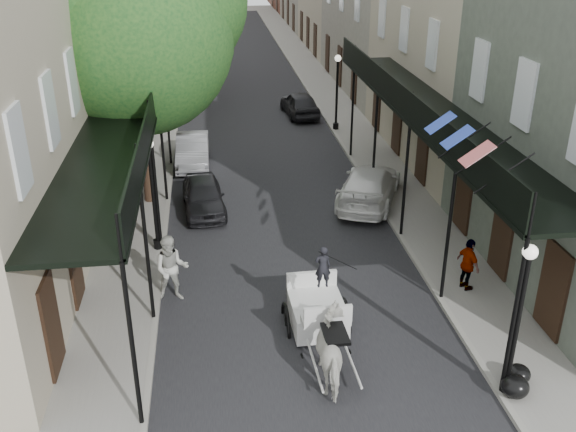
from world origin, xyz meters
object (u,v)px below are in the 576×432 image
object	(u,v)px
car_left_mid	(193,151)
car_right_far	(300,104)
car_right_near	(369,186)
car_left_near	(203,196)
lamppost_right_far	(337,91)
pedestrian_walking	(172,269)
pedestrian_sidewalk_left	(129,139)
lamppost_right_near	(518,319)
horse	(336,351)
tree_near	(146,26)
car_left_far	(196,67)
pedestrian_sidewalk_right	(468,265)
lamppost_left	(153,193)
carriage	(315,286)

from	to	relation	value
car_left_mid	car_right_far	xyz separation A→B (m)	(5.72, 7.01, 0.02)
car_right_near	car_left_near	bearing A→B (deg)	23.02
lamppost_right_far	pedestrian_walking	bearing A→B (deg)	-116.87
pedestrian_sidewalk_left	car_left_near	xyz separation A→B (m)	(3.20, -5.76, -0.43)
lamppost_right_far	pedestrian_sidewalk_left	bearing A→B (deg)	-161.87
lamppost_right_near	horse	xyz separation A→B (m)	(-3.74, 1.00, -1.24)
pedestrian_walking	pedestrian_sidewalk_left	xyz separation A→B (m)	(-2.30, 11.76, 0.05)
tree_near	pedestrian_walking	bearing A→B (deg)	-84.45
car_left_far	lamppost_right_near	bearing A→B (deg)	-86.34
pedestrian_sidewalk_right	car_left_far	bearing A→B (deg)	-0.72
pedestrian_sidewalk_left	pedestrian_sidewalk_right	distance (m)	16.35
pedestrian_walking	car_left_near	bearing A→B (deg)	80.02
lamppost_right_far	car_left_far	distance (m)	15.07
lamppost_left	carriage	size ratio (longest dim) A/B	1.37
horse	pedestrian_walking	size ratio (longest dim) A/B	0.97
lamppost_left	car_right_near	world-z (taller)	lamppost_left
car_right_far	lamppost_right_near	bearing A→B (deg)	88.15
horse	pedestrian_sidewalk_right	xyz separation A→B (m)	(4.48, 3.34, 0.10)
tree_near	lamppost_left	xyz separation A→B (m)	(0.10, -4.18, -4.44)
lamppost_left	car_right_far	xyz separation A→B (m)	(6.79, 15.01, -1.38)
pedestrian_sidewalk_left	car_left_near	bearing A→B (deg)	90.63
car_left_far	car_right_far	size ratio (longest dim) A/B	1.18
pedestrian_walking	horse	bearing A→B (deg)	-47.48
tree_near	car_left_far	bearing A→B (deg)	86.59
pedestrian_sidewalk_right	car_left_near	world-z (taller)	pedestrian_sidewalk_right
pedestrian_sidewalk_left	car_left_mid	distance (m)	2.89
carriage	pedestrian_walking	xyz separation A→B (m)	(-3.79, 1.49, -0.06)
lamppost_right_near	lamppost_left	distance (m)	11.46
lamppost_right_near	pedestrian_sidewalk_left	xyz separation A→B (m)	(-9.90, 16.76, -1.01)
lamppost_right_near	car_right_far	distance (m)	23.09
pedestrian_sidewalk_left	pedestrian_sidewalk_right	size ratio (longest dim) A/B	1.17
lamppost_right_near	pedestrian_walking	size ratio (longest dim) A/B	1.88
lamppost_left	car_left_near	world-z (taller)	lamppost_left
lamppost_right_near	pedestrian_sidewalk_right	world-z (taller)	lamppost_right_near
lamppost_right_far	car_right_near	world-z (taller)	lamppost_right_far
horse	pedestrian_walking	distance (m)	5.56
lamppost_right_near	car_right_far	bearing A→B (deg)	93.51
pedestrian_sidewalk_right	car_left_far	size ratio (longest dim) A/B	0.34
carriage	pedestrian_sidewalk_right	distance (m)	4.62
car_left_near	pedestrian_sidewalk_left	bearing A→B (deg)	114.61
tree_near	car_right_near	distance (m)	9.79
car_left_near	car_right_near	xyz separation A→B (m)	(6.20, 0.00, 0.08)
lamppost_right_near	car_left_far	distance (m)	34.02
lamppost_right_near	car_left_mid	world-z (taller)	lamppost_right_near
horse	car_left_near	bearing A→B (deg)	-75.05
lamppost_left	carriage	xyz separation A→B (m)	(4.39, -4.49, -1.00)
car_left_mid	car_right_near	bearing A→B (deg)	-36.49
pedestrian_sidewalk_right	car_right_far	distance (m)	18.79
car_right_near	car_left_far	bearing A→B (deg)	-50.60
horse	pedestrian_sidewalk_left	xyz separation A→B (m)	(-6.16, 15.76, 0.23)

